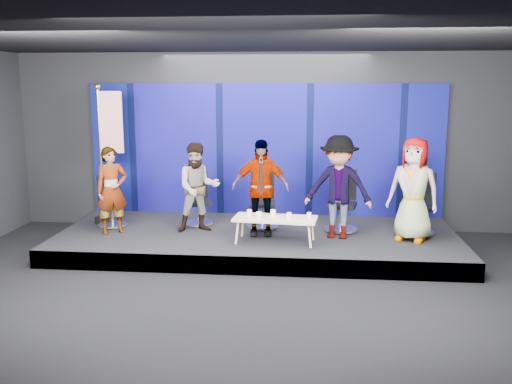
# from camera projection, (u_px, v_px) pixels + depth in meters

# --- Properties ---
(ground) EXTENTS (10.00, 10.00, 0.00)m
(ground) POSITION_uv_depth(u_px,v_px,m) (241.00, 300.00, 7.76)
(ground) COLOR black
(ground) RESTS_ON ground
(room_walls) EXTENTS (10.02, 8.02, 3.51)m
(room_walls) POSITION_uv_depth(u_px,v_px,m) (240.00, 121.00, 7.30)
(room_walls) COLOR black
(room_walls) RESTS_ON ground
(riser) EXTENTS (7.00, 3.00, 0.30)m
(riser) POSITION_uv_depth(u_px,v_px,m) (258.00, 240.00, 10.18)
(riser) COLOR black
(riser) RESTS_ON ground
(backdrop) EXTENTS (7.00, 0.08, 2.60)m
(backdrop) POSITION_uv_depth(u_px,v_px,m) (265.00, 150.00, 11.32)
(backdrop) COLOR #070F55
(backdrop) RESTS_ON riser
(chair_a) EXTENTS (0.74, 0.74, 0.94)m
(chair_a) POSITION_uv_depth(u_px,v_px,m) (111.00, 210.00, 10.50)
(chair_a) COLOR silver
(chair_a) RESTS_ON riser
(panelist_a) EXTENTS (0.67, 0.61, 1.53)m
(panelist_a) POSITION_uv_depth(u_px,v_px,m) (112.00, 190.00, 9.95)
(panelist_a) COLOR black
(panelist_a) RESTS_ON riser
(chair_b) EXTENTS (0.69, 0.69, 0.98)m
(chair_b) POSITION_uv_depth(u_px,v_px,m) (198.00, 207.00, 10.64)
(chair_b) COLOR silver
(chair_b) RESTS_ON riser
(panelist_b) EXTENTS (0.92, 0.81, 1.58)m
(panelist_b) POSITION_uv_depth(u_px,v_px,m) (198.00, 188.00, 10.06)
(panelist_b) COLOR black
(panelist_b) RESTS_ON riser
(chair_c) EXTENTS (0.61, 0.61, 1.03)m
(chair_c) POSITION_uv_depth(u_px,v_px,m) (262.00, 209.00, 10.40)
(chair_c) COLOR silver
(chair_c) RESTS_ON riser
(panelist_c) EXTENTS (1.00, 0.46, 1.67)m
(panelist_c) POSITION_uv_depth(u_px,v_px,m) (260.00, 188.00, 9.81)
(panelist_c) COLOR black
(panelist_c) RESTS_ON riser
(chair_d) EXTENTS (0.72, 0.72, 1.08)m
(chair_d) POSITION_uv_depth(u_px,v_px,m) (342.00, 211.00, 10.20)
(chair_d) COLOR silver
(chair_d) RESTS_ON riser
(panelist_d) EXTENTS (1.24, 0.86, 1.75)m
(panelist_d) POSITION_uv_depth(u_px,v_px,m) (338.00, 187.00, 9.62)
(panelist_d) COLOR black
(panelist_d) RESTS_ON riser
(chair_e) EXTENTS (0.81, 0.81, 1.07)m
(chair_e) POSITION_uv_depth(u_px,v_px,m) (419.00, 214.00, 10.00)
(chair_e) COLOR silver
(chair_e) RESTS_ON riser
(panelist_e) EXTENTS (1.00, 0.87, 1.73)m
(panelist_e) POSITION_uv_depth(u_px,v_px,m) (413.00, 190.00, 9.46)
(panelist_e) COLOR black
(panelist_e) RESTS_ON riser
(coffee_table) EXTENTS (1.42, 0.71, 0.42)m
(coffee_table) POSITION_uv_depth(u_px,v_px,m) (275.00, 219.00, 9.44)
(coffee_table) COLOR tan
(coffee_table) RESTS_ON riser
(mug_a) EXTENTS (0.08, 0.08, 0.10)m
(mug_a) POSITION_uv_depth(u_px,v_px,m) (249.00, 212.00, 9.58)
(mug_a) COLOR silver
(mug_a) RESTS_ON coffee_table
(mug_b) EXTENTS (0.09, 0.09, 0.11)m
(mug_b) POSITION_uv_depth(u_px,v_px,m) (259.00, 215.00, 9.36)
(mug_b) COLOR silver
(mug_b) RESTS_ON coffee_table
(mug_c) EXTENTS (0.09, 0.09, 0.10)m
(mug_c) POSITION_uv_depth(u_px,v_px,m) (273.00, 213.00, 9.54)
(mug_c) COLOR silver
(mug_c) RESTS_ON coffee_table
(mug_d) EXTENTS (0.08, 0.08, 0.10)m
(mug_d) POSITION_uv_depth(u_px,v_px,m) (289.00, 215.00, 9.36)
(mug_d) COLOR silver
(mug_d) RESTS_ON coffee_table
(mug_e) EXTENTS (0.07, 0.07, 0.09)m
(mug_e) POSITION_uv_depth(u_px,v_px,m) (309.00, 215.00, 9.41)
(mug_e) COLOR silver
(mug_e) RESTS_ON coffee_table
(flag_stand) EXTENTS (0.59, 0.35, 2.60)m
(flag_stand) POSITION_uv_depth(u_px,v_px,m) (108.00, 150.00, 10.57)
(flag_stand) COLOR black
(flag_stand) RESTS_ON riser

